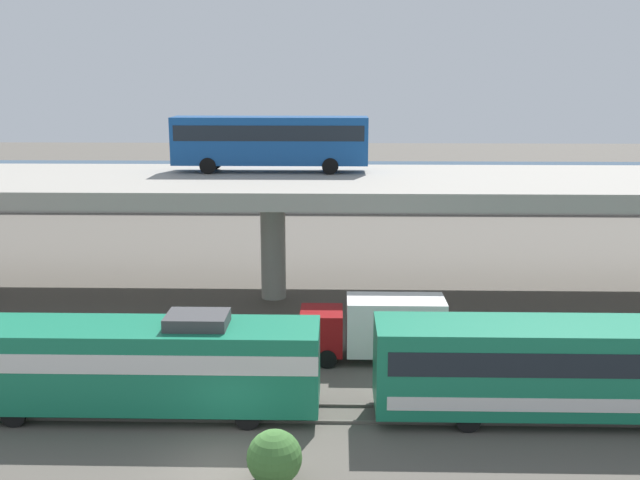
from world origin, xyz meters
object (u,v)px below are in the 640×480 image
service_truck_west (377,327)px  train_coach_lead (632,367)px  parked_car_2 (30,185)px  parked_car_1 (311,184)px  train_locomotive (119,361)px  parked_car_4 (180,184)px  parked_car_3 (101,177)px  transit_bus_on_overpass (270,139)px  parked_car_0 (510,185)px

service_truck_west → train_coach_lead: bearing=148.3°
train_coach_lead → parked_car_2: (-43.54, 47.73, 0.18)m
parked_car_1 → train_locomotive: bearing=-96.8°
parked_car_4 → service_truck_west: bearing=-66.5°
parked_car_3 → parked_car_1: bearing=168.4°
train_locomotive → service_truck_west: size_ratio=2.27×
train_locomotive → train_coach_lead: 20.14m
train_coach_lead → transit_bus_on_overpass: size_ratio=1.67×
parked_car_4 → transit_bus_on_overpass: bearing=-67.6°
transit_bus_on_overpass → parked_car_3: bearing=-57.6°
transit_bus_on_overpass → parked_car_0: (22.04, 30.19, -7.16)m
train_coach_lead → service_truck_west: (-9.62, 5.95, -0.53)m
train_locomotive → parked_car_4: train_locomotive is taller
train_locomotive → parked_car_0: (26.47, 48.54, 0.15)m
parked_car_0 → train_coach_lead: bearing=-97.4°
train_coach_lead → parked_car_1: 50.75m
parked_car_3 → parked_car_4: (10.00, -5.28, -0.00)m
transit_bus_on_overpass → parked_car_3: (-22.32, 35.23, -7.16)m
parked_car_1 → parked_car_2: size_ratio=0.86×
parked_car_2 → train_coach_lead: bearing=-47.6°
train_locomotive → service_truck_west: 12.09m
transit_bus_on_overpass → service_truck_west: size_ratio=1.76×
parked_car_3 → parked_car_4: same height
train_coach_lead → parked_car_4: 55.84m
transit_bus_on_overpass → train_locomotive: bearing=76.4°
train_locomotive → parked_car_2: train_locomotive is taller
parked_car_0 → parked_car_4: bearing=-179.6°
parked_car_1 → parked_car_4: size_ratio=0.89×
parked_car_1 → parked_car_2: same height
parked_car_0 → train_locomotive: bearing=-118.6°
train_locomotive → parked_car_2: (-23.40, 47.73, 0.15)m
parked_car_1 → parked_car_0: bearing=-0.4°
train_coach_lead → parked_car_1: size_ratio=5.00×
service_truck_west → parked_car_4: bearing=-66.5°
parked_car_0 → parked_car_4: (-34.36, -0.24, -0.00)m
train_coach_lead → service_truck_west: size_ratio=2.94×
transit_bus_on_overpass → parked_car_0: 38.06m
service_truck_west → parked_car_1: 43.01m
parked_car_0 → parked_car_2: same height
service_truck_west → parked_car_0: bearing=-110.5°
parked_car_4 → parked_car_0: bearing=0.4°
train_locomotive → parked_car_3: bearing=-71.5°
parked_car_1 → parked_car_2: (-29.24, -0.97, 0.00)m
service_truck_west → parked_car_4: (-18.40, 42.36, 0.71)m
parked_car_1 → parked_car_3: size_ratio=0.86×
transit_bus_on_overpass → service_truck_west: transit_bus_on_overpass is taller
parked_car_2 → parked_car_3: bearing=46.7°
train_locomotive → service_truck_west: (10.51, 5.95, -0.56)m
parked_car_0 → parked_car_1: bearing=179.6°
train_coach_lead → parked_car_0: bearing=-97.4°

